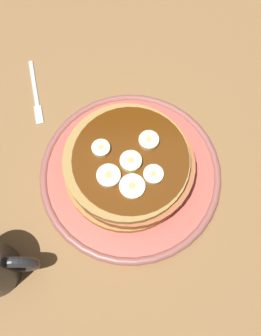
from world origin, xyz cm
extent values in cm
cube|color=olive|center=(0.00, 0.00, -1.50)|extent=(140.00, 140.00, 3.00)
cylinder|color=#CC594C|center=(0.00, 0.00, 0.87)|extent=(27.71, 27.71, 1.74)
torus|color=#965750|center=(0.00, 0.00, 1.48)|extent=(28.10, 28.10, 1.22)
cylinder|color=#AC7B3F|center=(-0.58, 0.41, 2.43)|extent=(18.83, 18.83, 1.37)
cylinder|color=#AC7731|center=(-0.44, 0.24, 3.80)|extent=(18.43, 18.43, 1.37)
cylinder|color=#AB5F39|center=(0.10, -0.37, 5.17)|extent=(18.77, 18.77, 1.37)
cylinder|color=#AE8748|center=(-0.58, -0.24, 6.54)|extent=(18.07, 18.07, 1.37)
cylinder|color=#592B0A|center=(0.00, 0.00, 7.30)|extent=(16.58, 16.58, 0.16)
cylinder|color=#EBEFB7|center=(-0.22, -0.63, 7.72)|extent=(3.08, 3.08, 0.99)
cylinder|color=tan|center=(-0.22, -0.63, 8.25)|extent=(0.86, 0.86, 0.08)
cylinder|color=#F0EDC5|center=(-3.13, -2.56, 7.64)|extent=(3.34, 3.34, 0.84)
cylinder|color=tan|center=(-3.13, -2.56, 8.10)|extent=(0.93, 0.93, 0.08)
cylinder|color=#F7EBBF|center=(3.00, -2.65, 7.57)|extent=(2.82, 2.82, 0.70)
cylinder|color=tan|center=(3.00, -2.65, 7.96)|extent=(0.79, 0.79, 0.08)
cylinder|color=#F3EDBF|center=(-4.08, 1.57, 7.69)|extent=(2.62, 2.62, 0.94)
cylinder|color=tan|center=(-4.08, 1.57, 8.20)|extent=(0.73, 0.73, 0.08)
cylinder|color=#FDF4C5|center=(0.41, -4.22, 7.54)|extent=(3.57, 3.57, 0.63)
cylinder|color=tan|center=(0.41, -4.22, 7.89)|extent=(1.00, 1.00, 0.08)
cylinder|color=beige|center=(2.72, 2.43, 7.70)|extent=(2.91, 2.91, 0.96)
cylinder|color=tan|center=(2.72, 2.43, 8.22)|extent=(0.81, 0.81, 0.08)
torus|color=#262628|center=(-16.14, -13.39, 4.95)|extent=(6.91, 1.37, 6.91)
cube|color=silver|center=(-15.99, 18.25, 0.25)|extent=(2.26, 9.48, 0.50)
cube|color=silver|center=(-14.91, 11.84, 0.25)|extent=(1.82, 3.66, 0.50)
camera|label=1|loc=(-1.08, -19.89, 54.86)|focal=39.38mm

